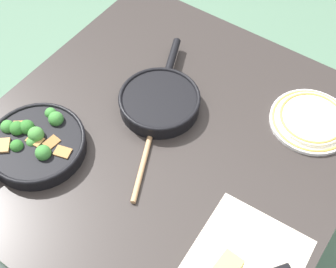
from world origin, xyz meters
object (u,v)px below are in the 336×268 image
Objects in this scene: skillet_eggs at (160,101)px; dinner_plate_stack at (311,120)px; wooden_spoon at (150,138)px; skillet_broccoli at (36,144)px.

skillet_eggs is 1.53× the size of dinner_plate_stack.
dinner_plate_stack is (0.21, -0.40, -0.01)m from skillet_eggs.
skillet_eggs is at bearing 117.32° from dinner_plate_stack.
dinner_plate_stack is (0.32, -0.35, 0.00)m from wooden_spoon.
dinner_plate_stack is at bearing 145.08° from skillet_broccoli.
skillet_eggs reaches higher than dinner_plate_stack.
skillet_eggs is 0.45m from dinner_plate_stack.
skillet_eggs is at bearing -2.31° from wooden_spoon.
wooden_spoon is (0.21, -0.24, -0.02)m from skillet_broccoli.
skillet_broccoli is at bearing 126.44° from skillet_eggs.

